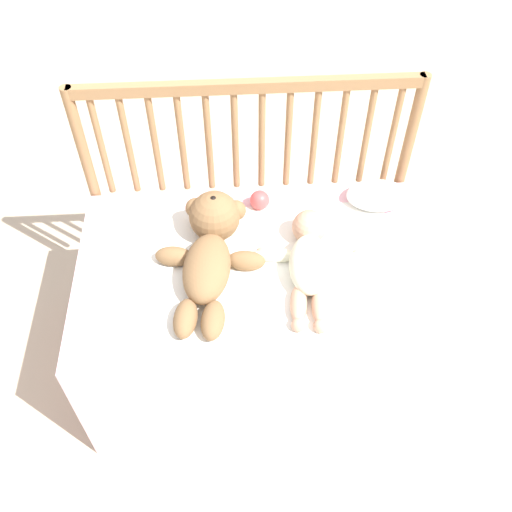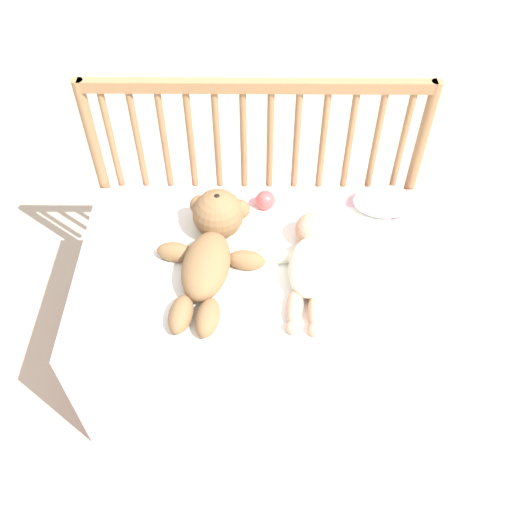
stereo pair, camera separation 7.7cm
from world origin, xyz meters
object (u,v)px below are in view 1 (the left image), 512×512
at_px(baby, 309,260).
at_px(small_pillow, 378,195).
at_px(teddy_bear, 210,247).
at_px(toy_ball, 260,200).

height_order(baby, small_pillow, baby).
bearing_deg(teddy_bear, toy_ball, 54.00).
height_order(toy_ball, small_pillow, toy_ball).
height_order(baby, toy_ball, baby).
distance_m(teddy_bear, toy_ball, 0.28).
relative_size(teddy_bear, small_pillow, 2.40).
relative_size(baby, small_pillow, 2.01).
distance_m(teddy_bear, small_pillow, 0.60).
xyz_separation_m(teddy_bear, small_pillow, (0.56, 0.23, -0.03)).
distance_m(teddy_bear, baby, 0.30).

